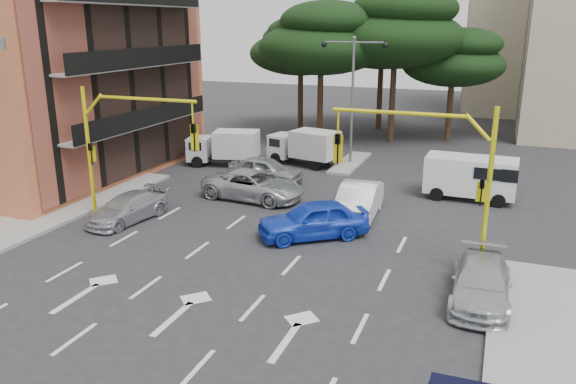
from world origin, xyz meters
name	(u,v)px	position (x,y,z in m)	size (l,w,h in m)	color
ground	(243,257)	(0.00, 0.00, 0.00)	(120.00, 120.00, 0.00)	#28282B
median_strip	(350,163)	(0.00, 16.00, 0.07)	(1.40, 6.00, 0.15)	gray
apartment_orange	(22,55)	(-17.95, 8.00, 6.85)	(15.19, 16.15, 13.70)	#BB733A
apartment_beige_far	(558,26)	(12.95, 44.00, 8.35)	(16.20, 12.15, 16.70)	#BAA88B
pine_left_near	(322,38)	(-3.94, 21.96, 7.60)	(9.15, 9.15, 10.23)	#382616
pine_center	(397,28)	(1.06, 23.96, 8.30)	(9.98, 9.98, 11.16)	#382616
pine_left_far	(301,45)	(-6.94, 25.96, 6.91)	(8.32, 8.32, 9.30)	#382616
pine_right	(454,57)	(5.06, 25.96, 6.22)	(7.49, 7.49, 8.37)	#382616
pine_back	(383,36)	(-0.94, 28.96, 7.60)	(9.15, 9.15, 10.23)	#382616
signal_mast_right	(437,163)	(6.80, 1.99, 3.88)	(5.79, 0.37, 6.00)	#FDF216
signal_mast_left	(120,137)	(-6.80, 1.99, 3.88)	(5.79, 0.37, 6.00)	#FDF216
street_lamp_center	(353,78)	(0.00, 16.00, 5.43)	(4.16, 0.36, 7.77)	slate
car_white_hatch	(358,202)	(3.00, 6.00, 0.80)	(1.69, 4.84, 1.59)	white
car_blue_compact	(313,219)	(1.84, 3.00, 0.79)	(1.87, 4.64, 1.58)	blue
car_silver_wagon	(128,208)	(-6.69, 1.93, 0.61)	(1.72, 4.22, 1.23)	#AAACB3
car_silver_cross_a	(253,185)	(-2.71, 7.00, 0.73)	(2.42, 5.25, 1.46)	#ADB1B5
car_silver_cross_b	(266,170)	(-3.35, 10.07, 0.73)	(1.72, 4.28, 1.46)	#9CA0A4
car_silver_parked	(481,282)	(8.70, -0.41, 0.65)	(1.82, 4.47, 1.30)	#AEB3B7
van_white	(470,178)	(7.59, 11.00, 1.11)	(2.01, 4.44, 2.22)	white
box_truck_a	(224,148)	(-7.39, 12.85, 1.11)	(1.89, 4.50, 2.21)	silver
box_truck_b	(304,147)	(-2.74, 14.78, 1.12)	(1.92, 4.57, 2.25)	silver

